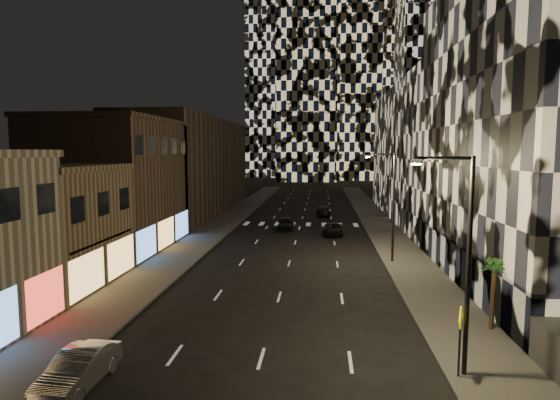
% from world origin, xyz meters
% --- Properties ---
extents(sidewalk_left, '(4.00, 120.00, 0.15)m').
position_xyz_m(sidewalk_left, '(-10.00, 50.00, 0.07)').
color(sidewalk_left, '#47443F').
rests_on(sidewalk_left, ground).
extents(sidewalk_right, '(4.00, 120.00, 0.15)m').
position_xyz_m(sidewalk_right, '(10.00, 50.00, 0.07)').
color(sidewalk_right, '#47443F').
rests_on(sidewalk_right, ground).
extents(curb_left, '(0.20, 120.00, 0.15)m').
position_xyz_m(curb_left, '(-7.90, 50.00, 0.07)').
color(curb_left, '#4C4C47').
rests_on(curb_left, ground).
extents(curb_right, '(0.20, 120.00, 0.15)m').
position_xyz_m(curb_right, '(7.90, 50.00, 0.07)').
color(curb_right, '#4C4C47').
rests_on(curb_right, ground).
extents(retail_tan, '(10.00, 10.00, 8.00)m').
position_xyz_m(retail_tan, '(-17.00, 21.00, 4.00)').
color(retail_tan, '#7A6649').
rests_on(retail_tan, ground).
extents(retail_brown, '(10.00, 15.00, 12.00)m').
position_xyz_m(retail_brown, '(-17.00, 33.50, 6.00)').
color(retail_brown, '#4F3C2D').
rests_on(retail_brown, ground).
extents(retail_filler_left, '(10.00, 40.00, 14.00)m').
position_xyz_m(retail_filler_left, '(-17.00, 60.00, 7.00)').
color(retail_filler_left, '#4F3C2D').
rests_on(retail_filler_left, ground).
extents(midrise_base, '(0.60, 25.00, 3.00)m').
position_xyz_m(midrise_base, '(12.30, 24.50, 1.50)').
color(midrise_base, '#383838').
rests_on(midrise_base, ground).
extents(midrise_filler_right, '(16.00, 40.00, 18.00)m').
position_xyz_m(midrise_filler_right, '(20.00, 57.00, 9.00)').
color(midrise_filler_right, '#232326').
rests_on(midrise_filler_right, ground).
extents(tower_right_mid, '(20.00, 20.00, 100.00)m').
position_xyz_m(tower_right_mid, '(35.00, 135.00, 50.00)').
color(tower_right_mid, black).
rests_on(tower_right_mid, ground).
extents(tower_left_back, '(24.00, 24.00, 120.00)m').
position_xyz_m(tower_left_back, '(-12.00, 165.00, 60.00)').
color(tower_left_back, black).
rests_on(tower_left_back, ground).
extents(tower_center_low, '(18.00, 18.00, 95.00)m').
position_xyz_m(tower_center_low, '(-2.00, 140.00, 47.50)').
color(tower_center_low, black).
rests_on(tower_center_low, ground).
extents(streetlight_near, '(2.55, 0.25, 9.00)m').
position_xyz_m(streetlight_near, '(8.35, 10.00, 5.35)').
color(streetlight_near, black).
rests_on(streetlight_near, sidewalk_right).
extents(streetlight_far, '(2.55, 0.25, 9.00)m').
position_xyz_m(streetlight_far, '(8.35, 30.00, 5.35)').
color(streetlight_far, black).
rests_on(streetlight_far, sidewalk_right).
extents(car_silver_parked, '(1.73, 4.54, 1.48)m').
position_xyz_m(car_silver_parked, '(-6.86, 7.76, 0.74)').
color(car_silver_parked, gray).
rests_on(car_silver_parked, ground).
extents(car_dark_midlane, '(1.89, 4.47, 1.51)m').
position_xyz_m(car_dark_midlane, '(-1.58, 45.67, 0.75)').
color(car_dark_midlane, black).
rests_on(car_dark_midlane, ground).
extents(car_dark_oncoming, '(2.18, 4.85, 1.38)m').
position_xyz_m(car_dark_oncoming, '(2.95, 58.31, 0.69)').
color(car_dark_oncoming, black).
rests_on(car_dark_oncoming, ground).
extents(car_dark_rightlane, '(2.28, 4.67, 1.28)m').
position_xyz_m(car_dark_rightlane, '(4.00, 42.65, 0.64)').
color(car_dark_rightlane, black).
rests_on(car_dark_rightlane, ground).
extents(ped_sign, '(0.42, 0.93, 2.96)m').
position_xyz_m(ped_sign, '(8.30, 9.76, 2.19)').
color(ped_sign, black).
rests_on(ped_sign, sidewalk_right).
extents(palm_tree, '(1.89, 1.86, 3.70)m').
position_xyz_m(palm_tree, '(11.50, 15.22, 3.21)').
color(palm_tree, '#47331E').
rests_on(palm_tree, sidewalk_right).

